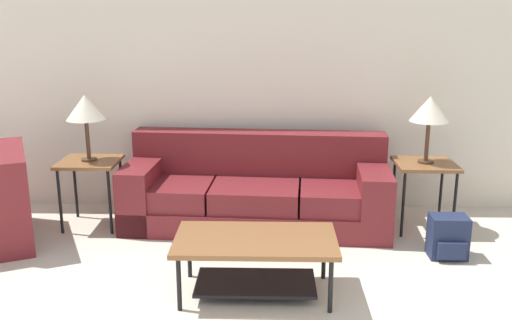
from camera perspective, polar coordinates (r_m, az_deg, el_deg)
The scene contains 8 objects.
wall_back at distance 5.57m, azimuth 0.35°, elevation 8.26°, with size 8.90×0.06×2.60m.
couch at distance 5.28m, azimuth 0.07°, elevation -3.28°, with size 2.44×1.02×0.82m.
coffee_table at distance 4.00m, azimuth -0.05°, elevation -9.22°, with size 1.12×0.61×0.42m.
side_table_left at distance 5.37m, azimuth -16.28°, elevation -0.73°, with size 0.52×0.49×0.62m.
side_table_right at distance 5.30m, azimuth 16.54°, elevation -0.96°, with size 0.52×0.49×0.62m.
table_lamp_left at distance 5.25m, azimuth -16.71°, elevation 4.95°, with size 0.34×0.34×0.59m.
table_lamp_right at distance 5.18m, azimuth 16.98°, elevation 4.79°, with size 0.34×0.34×0.59m.
backpack at distance 4.87m, azimuth 18.66°, elevation -7.34°, with size 0.30×0.28×0.35m.
Camera 1 is at (0.11, -1.22, 1.95)m, focal length 40.00 mm.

